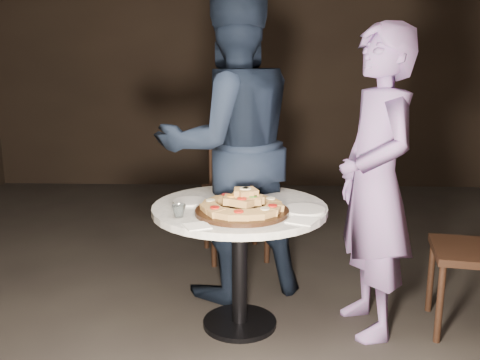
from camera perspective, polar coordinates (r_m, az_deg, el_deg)
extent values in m
plane|color=black|center=(3.06, 0.67, -16.43)|extent=(7.00, 7.00, 0.00)
cylinder|color=black|center=(3.17, -0.03, -14.97)|extent=(0.44, 0.44, 0.03)
cylinder|color=black|center=(3.03, -0.03, -9.24)|extent=(0.09, 0.09, 0.66)
cylinder|color=silver|center=(2.91, -0.04, -3.08)|extent=(1.00, 1.00, 0.04)
cylinder|color=black|center=(2.76, 0.20, -3.37)|extent=(0.58, 0.58, 0.02)
cube|color=#A77A40|center=(2.69, 3.48, -3.18)|extent=(0.10, 0.12, 0.05)
cylinder|color=#B7150E|center=(2.69, 3.49, -2.74)|extent=(0.06, 0.06, 0.01)
cube|color=#A77A40|center=(2.76, 3.69, -2.78)|extent=(0.10, 0.12, 0.05)
cube|color=#A77A40|center=(2.82, 3.29, -2.40)|extent=(0.11, 0.13, 0.05)
cylinder|color=beige|center=(2.82, 3.30, -1.98)|extent=(0.06, 0.06, 0.01)
cube|color=#A77A40|center=(2.87, 2.41, -2.10)|extent=(0.13, 0.13, 0.05)
cube|color=#A77A40|center=(2.90, 1.19, -1.92)|extent=(0.12, 0.11, 0.05)
cylinder|color=#B7150E|center=(2.90, 1.19, -1.51)|extent=(0.06, 0.06, 0.01)
cube|color=#A77A40|center=(2.91, -0.18, -1.89)|extent=(0.12, 0.10, 0.05)
cube|color=#A77A40|center=(2.89, -1.49, -2.00)|extent=(0.13, 0.11, 0.05)
cylinder|color=#B7150E|center=(2.88, -1.49, -1.59)|extent=(0.06, 0.06, 0.01)
cube|color=#A77A40|center=(2.85, -2.55, -2.25)|extent=(0.12, 0.13, 0.05)
cube|color=#A77A40|center=(2.79, -3.17, -2.60)|extent=(0.09, 0.11, 0.05)
cylinder|color=beige|center=(2.78, -3.18, -2.17)|extent=(0.05, 0.05, 0.01)
cube|color=#A77A40|center=(2.72, -3.24, -3.00)|extent=(0.11, 0.13, 0.05)
cube|color=#A77A40|center=(2.66, -2.69, -3.38)|extent=(0.12, 0.13, 0.05)
cylinder|color=#B7150E|center=(2.65, -2.70, -2.94)|extent=(0.06, 0.06, 0.01)
cube|color=#A77A40|center=(2.61, -1.60, -3.68)|extent=(0.13, 0.12, 0.05)
cube|color=#A77A40|center=(2.59, -0.14, -3.81)|extent=(0.10, 0.08, 0.05)
cylinder|color=#B7150E|center=(2.58, -0.14, -3.36)|extent=(0.05, 0.05, 0.01)
cube|color=#A77A40|center=(2.60, 1.39, -3.76)|extent=(0.12, 0.10, 0.05)
cube|color=#A77A40|center=(2.63, 2.68, -3.53)|extent=(0.13, 0.13, 0.05)
cylinder|color=beige|center=(2.63, 2.68, -3.08)|extent=(0.07, 0.07, 0.01)
cube|color=#A77A40|center=(2.74, 1.33, -2.15)|extent=(0.12, 0.11, 0.04)
cylinder|color=#2D6B1E|center=(2.74, 1.34, -1.71)|extent=(0.06, 0.06, 0.01)
cube|color=#A77A40|center=(2.79, 0.21, -1.85)|extent=(0.11, 0.08, 0.04)
cylinder|color=beige|center=(2.79, 0.21, -1.42)|extent=(0.05, 0.05, 0.01)
cube|color=#A77A40|center=(2.74, -0.92, -2.14)|extent=(0.08, 0.11, 0.04)
cylinder|color=orange|center=(2.74, -0.92, -1.70)|extent=(0.05, 0.05, 0.01)
cube|color=#A77A40|center=(2.69, 0.20, -2.45)|extent=(0.13, 0.12, 0.04)
cylinder|color=#B7150E|center=(2.68, 0.20, -2.01)|extent=(0.07, 0.07, 0.01)
cube|color=#A77A40|center=(2.74, 1.33, -2.15)|extent=(0.11, 0.09, 0.04)
cylinder|color=#2D6B1E|center=(2.74, 1.34, -1.71)|extent=(0.05, 0.05, 0.01)
cube|color=#A77A40|center=(2.75, 0.44, -1.34)|extent=(0.10, 0.08, 0.04)
cylinder|color=beige|center=(2.75, 0.44, -0.90)|extent=(0.05, 0.05, 0.01)
cube|color=#A77A40|center=(2.75, 0.72, -1.35)|extent=(0.13, 0.12, 0.04)
cylinder|color=beige|center=(2.74, 0.72, -0.92)|extent=(0.06, 0.06, 0.01)
cylinder|color=white|center=(2.98, -5.33, -2.27)|extent=(0.23, 0.23, 0.01)
cylinder|color=white|center=(2.83, 6.87, -3.15)|extent=(0.27, 0.27, 0.01)
imported|color=silver|center=(2.71, -6.53, -3.29)|extent=(0.09, 0.09, 0.07)
cube|color=white|center=(2.56, -4.58, -4.91)|extent=(0.15, 0.15, 0.01)
cube|color=white|center=(2.65, 6.66, -4.32)|extent=(0.18, 0.18, 0.01)
cube|color=black|center=(4.03, -0.49, -1.39)|extent=(0.56, 0.56, 0.04)
cube|color=black|center=(3.75, 0.18, 1.39)|extent=(0.46, 0.15, 0.50)
cylinder|color=black|center=(4.32, 1.60, -3.78)|extent=(0.05, 0.05, 0.50)
cylinder|color=black|center=(4.26, -3.62, -4.09)|extent=(0.05, 0.05, 0.50)
cylinder|color=black|center=(3.96, 2.90, -5.43)|extent=(0.05, 0.05, 0.50)
cylinder|color=black|center=(3.88, -2.80, -5.80)|extent=(0.05, 0.05, 0.50)
cube|color=black|center=(3.21, 23.72, -7.02)|extent=(0.50, 0.50, 0.04)
cylinder|color=black|center=(3.43, 19.70, -9.52)|extent=(0.04, 0.04, 0.46)
cylinder|color=black|center=(3.10, 20.55, -12.13)|extent=(0.04, 0.04, 0.46)
imported|color=black|center=(3.30, -0.99, 3.62)|extent=(1.15, 1.05, 1.92)
imported|color=slate|center=(2.94, 14.22, -0.40)|extent=(0.52, 0.68, 1.68)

